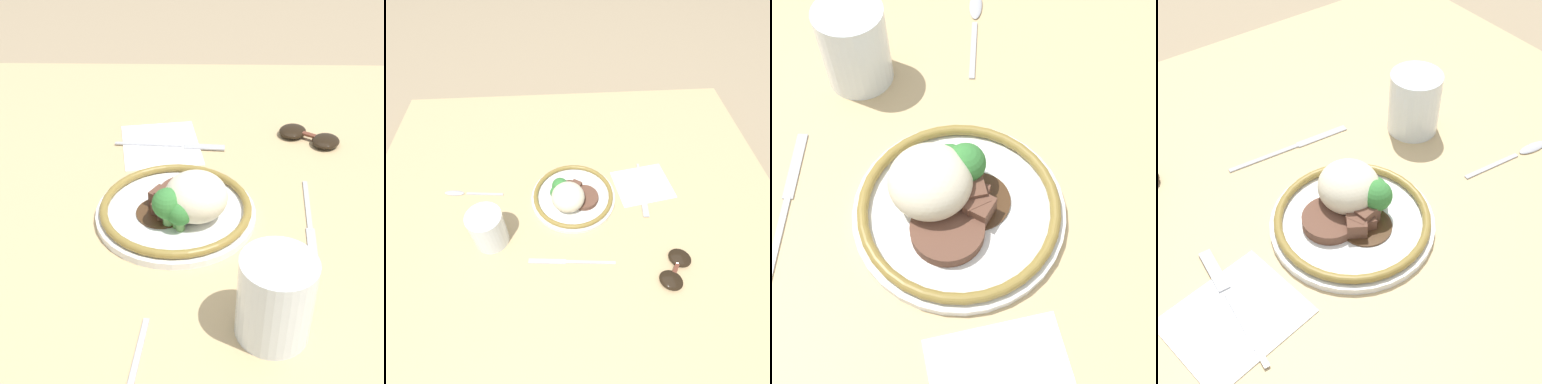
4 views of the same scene
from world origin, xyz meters
The scene contains 8 objects.
ground_plane centered at (0.00, 0.00, 0.00)m, with size 8.00×8.00×0.00m, color #998466.
dining_table centered at (0.00, 0.00, 0.02)m, with size 1.16×1.06×0.03m.
napkin centered at (-0.20, -0.06, 0.03)m, with size 0.18×0.16×0.00m.
plate centered at (0.01, -0.02, 0.06)m, with size 0.23×0.23×0.08m.
juice_glass centered at (0.21, 0.09, 0.08)m, with size 0.08×0.08×0.10m.
fork centered at (-0.20, -0.03, 0.04)m, with size 0.02×0.19×0.00m.
knife centered at (0.02, 0.16, 0.03)m, with size 0.21×0.03×0.00m.
sunglasses centered at (-0.23, 0.20, 0.04)m, with size 0.11×0.12×0.02m.
Camera 1 is at (0.61, 0.01, 0.51)m, focal length 50.00 mm.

